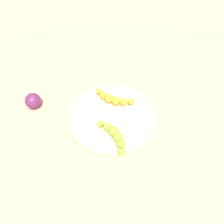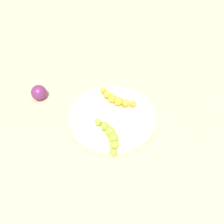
{
  "view_description": "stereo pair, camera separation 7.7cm",
  "coord_description": "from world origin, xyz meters",
  "px_view_note": "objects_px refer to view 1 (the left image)",
  "views": [
    {
      "loc": [
        -0.51,
        0.03,
        0.62
      ],
      "look_at": [
        0.0,
        0.0,
        0.04
      ],
      "focal_mm": 40.45,
      "sensor_mm": 36.0,
      "label": 1
    },
    {
      "loc": [
        -0.51,
        -0.04,
        0.62
      ],
      "look_at": [
        0.0,
        0.0,
        0.04
      ],
      "focal_mm": 40.45,
      "sensor_mm": 36.0,
      "label": 2
    }
  ],
  "objects_px": {
    "fruit_bowl": "(112,117)",
    "banana_spotted": "(113,99)",
    "plum_purple": "(33,101)",
    "banana_green": "(114,135)"
  },
  "relations": [
    {
      "from": "fruit_bowl",
      "to": "banana_spotted",
      "type": "relative_size",
      "value": 2.29
    },
    {
      "from": "fruit_bowl",
      "to": "plum_purple",
      "type": "xyz_separation_m",
      "value": [
        0.08,
        0.25,
        0.01
      ]
    },
    {
      "from": "banana_green",
      "to": "banana_spotted",
      "type": "distance_m",
      "value": 0.15
    },
    {
      "from": "banana_green",
      "to": "plum_purple",
      "type": "xyz_separation_m",
      "value": [
        0.16,
        0.25,
        -0.01
      ]
    },
    {
      "from": "fruit_bowl",
      "to": "banana_green",
      "type": "bearing_deg",
      "value": -179.18
    },
    {
      "from": "banana_spotted",
      "to": "banana_green",
      "type": "bearing_deg",
      "value": 25.45
    },
    {
      "from": "banana_spotted",
      "to": "fruit_bowl",
      "type": "bearing_deg",
      "value": 20.78
    },
    {
      "from": "banana_green",
      "to": "plum_purple",
      "type": "relative_size",
      "value": 2.33
    },
    {
      "from": "fruit_bowl",
      "to": "banana_spotted",
      "type": "distance_m",
      "value": 0.07
    },
    {
      "from": "banana_spotted",
      "to": "plum_purple",
      "type": "height_order",
      "value": "plum_purple"
    }
  ]
}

